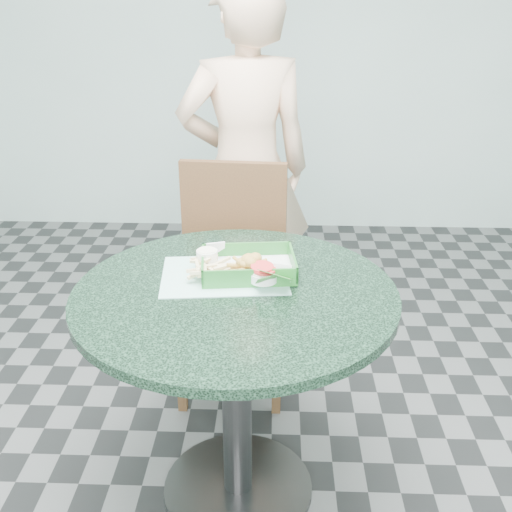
{
  "coord_description": "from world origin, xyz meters",
  "views": [
    {
      "loc": [
        0.12,
        -1.54,
        1.57
      ],
      "look_at": [
        0.06,
        0.1,
        0.83
      ],
      "focal_mm": 42.0,
      "sensor_mm": 36.0,
      "label": 1
    }
  ],
  "objects_px": {
    "crab_sandwich": "(247,270)",
    "sauce_ramekin": "(209,259)",
    "dining_chair": "(232,262)",
    "diner_person": "(246,154)",
    "food_basket": "(248,274)",
    "cafe_table": "(236,345)"
  },
  "relations": [
    {
      "from": "cafe_table",
      "to": "diner_person",
      "type": "xyz_separation_m",
      "value": [
        -0.02,
        1.04,
        0.32
      ]
    },
    {
      "from": "crab_sandwich",
      "to": "sauce_ramekin",
      "type": "bearing_deg",
      "value": 151.27
    },
    {
      "from": "crab_sandwich",
      "to": "food_basket",
      "type": "bearing_deg",
      "value": 88.28
    },
    {
      "from": "crab_sandwich",
      "to": "sauce_ramekin",
      "type": "xyz_separation_m",
      "value": [
        -0.12,
        0.07,
        0.0
      ]
    },
    {
      "from": "food_basket",
      "to": "sauce_ramekin",
      "type": "distance_m",
      "value": 0.13
    },
    {
      "from": "cafe_table",
      "to": "diner_person",
      "type": "relative_size",
      "value": 0.53
    },
    {
      "from": "cafe_table",
      "to": "crab_sandwich",
      "type": "distance_m",
      "value": 0.23
    },
    {
      "from": "sauce_ramekin",
      "to": "dining_chair",
      "type": "bearing_deg",
      "value": 87.0
    },
    {
      "from": "food_basket",
      "to": "crab_sandwich",
      "type": "height_order",
      "value": "crab_sandwich"
    },
    {
      "from": "food_basket",
      "to": "crab_sandwich",
      "type": "bearing_deg",
      "value": -91.72
    },
    {
      "from": "cafe_table",
      "to": "sauce_ramekin",
      "type": "relative_size",
      "value": 14.54
    },
    {
      "from": "cafe_table",
      "to": "dining_chair",
      "type": "xyz_separation_m",
      "value": [
        -0.06,
        0.7,
        -0.05
      ]
    },
    {
      "from": "crab_sandwich",
      "to": "sauce_ramekin",
      "type": "distance_m",
      "value": 0.14
    },
    {
      "from": "cafe_table",
      "to": "diner_person",
      "type": "bearing_deg",
      "value": 91.29
    },
    {
      "from": "diner_person",
      "to": "sauce_ramekin",
      "type": "bearing_deg",
      "value": 72.59
    },
    {
      "from": "sauce_ramekin",
      "to": "cafe_table",
      "type": "bearing_deg",
      "value": -57.06
    },
    {
      "from": "cafe_table",
      "to": "crab_sandwich",
      "type": "relative_size",
      "value": 8.68
    },
    {
      "from": "dining_chair",
      "to": "diner_person",
      "type": "height_order",
      "value": "diner_person"
    },
    {
      "from": "cafe_table",
      "to": "crab_sandwich",
      "type": "xyz_separation_m",
      "value": [
        0.03,
        0.07,
        0.22
      ]
    },
    {
      "from": "diner_person",
      "to": "crab_sandwich",
      "type": "bearing_deg",
      "value": 80.24
    },
    {
      "from": "cafe_table",
      "to": "food_basket",
      "type": "relative_size",
      "value": 3.36
    },
    {
      "from": "dining_chair",
      "to": "sauce_ramekin",
      "type": "xyz_separation_m",
      "value": [
        -0.03,
        -0.55,
        0.27
      ]
    }
  ]
}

